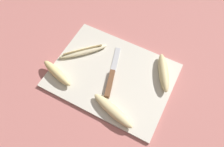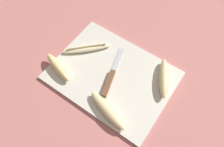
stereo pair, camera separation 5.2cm
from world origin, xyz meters
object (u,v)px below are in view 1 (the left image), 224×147
at_px(banana_bright_far, 83,51).
at_px(banana_golden_short, 57,73).
at_px(knife, 111,79).
at_px(banana_ripe_center, 113,110).
at_px(banana_mellow_near, 164,72).

bearing_deg(banana_bright_far, banana_golden_short, -103.44).
relative_size(knife, banana_ripe_center, 1.23).
relative_size(banana_mellow_near, banana_golden_short, 1.06).
bearing_deg(banana_ripe_center, knife, 121.07).
bearing_deg(banana_ripe_center, banana_bright_far, 143.14).
height_order(knife, banana_golden_short, banana_golden_short).
distance_m(banana_mellow_near, banana_ripe_center, 0.26).
height_order(banana_bright_far, banana_ripe_center, banana_ripe_center).
bearing_deg(banana_mellow_near, banana_bright_far, -170.48).
relative_size(knife, banana_bright_far, 1.35).
xyz_separation_m(knife, banana_golden_short, (-0.20, -0.08, 0.01)).
xyz_separation_m(banana_bright_far, banana_ripe_center, (0.23, -0.18, 0.01)).
relative_size(banana_golden_short, banana_ripe_center, 0.85).
height_order(banana_golden_short, banana_bright_far, banana_golden_short).
bearing_deg(banana_mellow_near, banana_ripe_center, -114.30).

